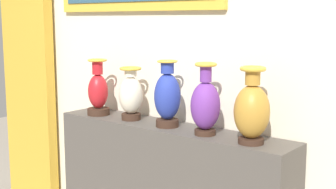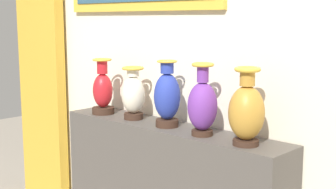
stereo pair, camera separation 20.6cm
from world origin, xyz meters
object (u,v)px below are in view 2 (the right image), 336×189
object	(u,v)px
vase_ivory	(133,94)
vase_ochre	(247,111)
vase_violet	(202,105)
vase_cobalt	(167,97)
vase_crimson	(103,91)

from	to	relation	value
vase_ivory	vase_ochre	size ratio (longest dim) A/B	0.84
vase_ochre	vase_violet	bearing A→B (deg)	179.20
vase_ochre	vase_cobalt	bearing A→B (deg)	177.43
vase_ivory	vase_violet	distance (m)	0.58
vase_ivory	vase_violet	world-z (taller)	vase_violet
vase_cobalt	vase_violet	distance (m)	0.29
vase_crimson	vase_cobalt	xyz separation A→B (m)	(0.57, 0.02, 0.02)
vase_crimson	vase_cobalt	size ratio (longest dim) A/B	0.94
vase_ivory	vase_violet	bearing A→B (deg)	-2.51
vase_cobalt	vase_ochre	size ratio (longest dim) A/B	0.99
vase_ivory	vase_crimson	bearing A→B (deg)	-174.63
vase_crimson	vase_ivory	distance (m)	0.27
vase_ivory	vase_ochre	xyz separation A→B (m)	(0.87, -0.03, 0.01)
vase_crimson	vase_cobalt	bearing A→B (deg)	2.17
vase_ivory	vase_ochre	bearing A→B (deg)	-1.95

